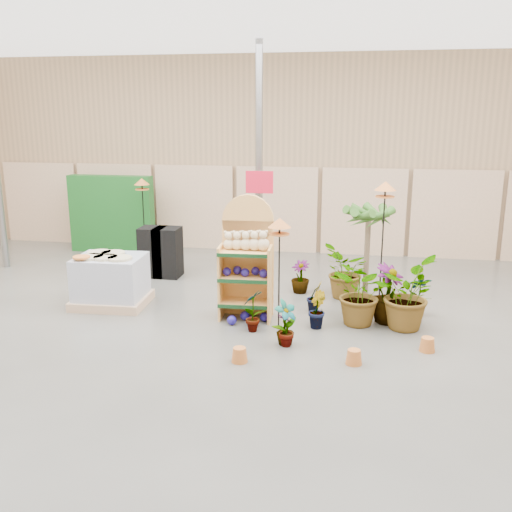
{
  "coord_description": "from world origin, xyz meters",
  "views": [
    {
      "loc": [
        1.85,
        -7.17,
        3.25
      ],
      "look_at": [
        0.3,
        1.5,
        1.0
      ],
      "focal_mm": 40.0,
      "sensor_mm": 36.0,
      "label": 1
    }
  ],
  "objects_px": {
    "pallet_stack": "(111,281)",
    "bird_table_front": "(280,226)",
    "potted_plant_2": "(362,294)",
    "display_shelf": "(247,262)"
  },
  "relations": [
    {
      "from": "pallet_stack",
      "to": "bird_table_front",
      "type": "relative_size",
      "value": 0.73
    },
    {
      "from": "bird_table_front",
      "to": "potted_plant_2",
      "type": "relative_size",
      "value": 1.69
    },
    {
      "from": "display_shelf",
      "to": "bird_table_front",
      "type": "bearing_deg",
      "value": -43.54
    },
    {
      "from": "bird_table_front",
      "to": "pallet_stack",
      "type": "bearing_deg",
      "value": 168.27
    },
    {
      "from": "bird_table_front",
      "to": "display_shelf",
      "type": "bearing_deg",
      "value": 139.53
    },
    {
      "from": "display_shelf",
      "to": "potted_plant_2",
      "type": "bearing_deg",
      "value": -6.21
    },
    {
      "from": "pallet_stack",
      "to": "bird_table_front",
      "type": "distance_m",
      "value": 3.27
    },
    {
      "from": "pallet_stack",
      "to": "potted_plant_2",
      "type": "xyz_separation_m",
      "value": [
        4.22,
        -0.22,
        0.08
      ]
    },
    {
      "from": "pallet_stack",
      "to": "display_shelf",
      "type": "bearing_deg",
      "value": -5.53
    },
    {
      "from": "display_shelf",
      "to": "potted_plant_2",
      "type": "height_order",
      "value": "display_shelf"
    }
  ]
}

